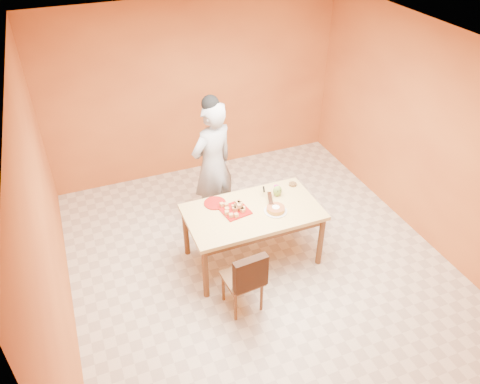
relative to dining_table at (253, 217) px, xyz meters
name	(u,v)px	position (x,y,z in m)	size (l,w,h in m)	color
floor	(260,265)	(0.04, -0.15, -0.67)	(5.00, 5.00, 0.00)	beige
ceiling	(267,53)	(0.04, -0.15, 2.03)	(5.00, 5.00, 0.00)	white
wall_back	(195,90)	(0.04, 2.35, 0.68)	(4.50, 4.50, 0.00)	orange
wall_left	(46,223)	(-2.21, -0.15, 0.68)	(5.00, 5.00, 0.00)	orange
wall_right	(429,138)	(2.29, -0.15, 0.68)	(5.00, 5.00, 0.00)	orange
dining_table	(253,217)	(0.00, 0.00, 0.00)	(1.60, 0.90, 0.76)	tan
dining_chair	(243,278)	(-0.41, -0.69, -0.22)	(0.43, 0.49, 0.86)	brown
pastry_pile	(235,207)	(-0.20, 0.07, 0.16)	(0.28, 0.28, 0.09)	#E4B061
person	(213,165)	(-0.18, 0.92, 0.23)	(0.66, 0.43, 1.80)	#9A999C
pastry_platter	(235,211)	(-0.20, 0.07, 0.10)	(0.31, 0.31, 0.02)	#9C110E
red_dinner_plate	(215,203)	(-0.37, 0.30, 0.10)	(0.27, 0.27, 0.02)	#9C110E
white_cake_plate	(276,211)	(0.24, -0.12, 0.10)	(0.27, 0.27, 0.01)	silver
sponge_cake	(276,209)	(0.24, -0.12, 0.13)	(0.22, 0.22, 0.05)	gold
cake_server	(270,198)	(0.25, 0.06, 0.16)	(0.05, 0.27, 0.01)	white
egg_ornament	(277,191)	(0.40, 0.17, 0.17)	(0.11, 0.09, 0.14)	olive
magenta_glass	(276,189)	(0.42, 0.25, 0.14)	(0.06, 0.06, 0.09)	#B41B74
checker_tin	(293,184)	(0.68, 0.30, 0.11)	(0.10, 0.10, 0.03)	#361A0E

